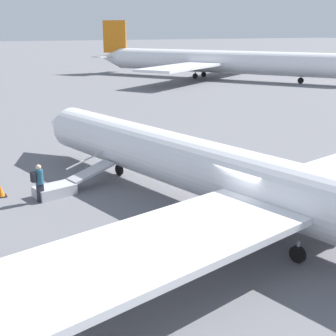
# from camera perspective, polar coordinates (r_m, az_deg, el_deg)

# --- Properties ---
(ground_plane) EXTENTS (600.00, 600.00, 0.00)m
(ground_plane) POSITION_cam_1_polar(r_m,az_deg,el_deg) (18.73, 10.23, -7.18)
(ground_plane) COLOR slate
(airplane_main) EXTENTS (33.12, 25.93, 6.18)m
(airplane_main) POSITION_cam_1_polar(r_m,az_deg,el_deg) (17.54, 12.87, -2.55)
(airplane_main) COLOR white
(airplane_main) RESTS_ON ground
(airplane_far_right) EXTENTS (40.48, 32.27, 8.85)m
(airplane_far_right) POSITION_cam_1_polar(r_m,az_deg,el_deg) (74.08, 5.98, 12.79)
(airplane_far_right) COLOR white
(airplane_far_right) RESTS_ON ground
(boarding_stairs) EXTENTS (1.95, 4.14, 1.59)m
(boarding_stairs) POSITION_cam_1_polar(r_m,az_deg,el_deg) (22.52, -12.75, -2.21)
(boarding_stairs) COLOR #B2B2B7
(boarding_stairs) RESTS_ON ground
(passenger) EXTENTS (0.40, 0.56, 1.74)m
(passenger) POSITION_cam_1_polar(r_m,az_deg,el_deg) (21.52, -15.48, -1.50)
(passenger) COLOR #23232D
(passenger) RESTS_ON ground
(traffic_cone_near_stairs) EXTENTS (0.50, 0.50, 0.54)m
(traffic_cone_near_stairs) POSITION_cam_1_polar(r_m,az_deg,el_deg) (22.99, -19.73, -2.71)
(traffic_cone_near_stairs) COLOR black
(traffic_cone_near_stairs) RESTS_ON ground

